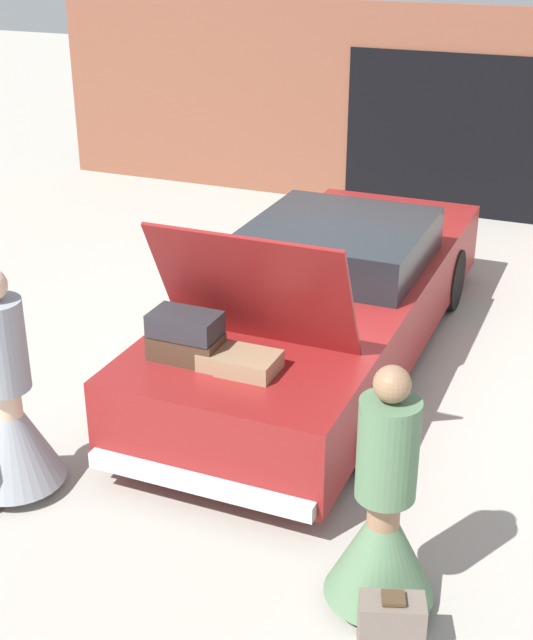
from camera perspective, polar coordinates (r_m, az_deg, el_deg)
ground_plane at (r=8.54m, az=3.77°, el=-2.41°), size 40.00×40.00×0.00m
garage_wall_back at (r=12.64m, az=11.57°, el=12.83°), size 12.00×0.14×2.80m
car at (r=8.29m, az=3.86°, el=1.25°), size 1.85×5.36×1.85m
person_left at (r=6.64m, az=-16.17°, el=-5.91°), size 0.72×0.72×1.73m
person_right at (r=5.45m, az=7.45°, el=-12.89°), size 0.68×0.68×1.63m
suitcase_beside_right_person at (r=5.40m, az=7.99°, el=-18.77°), size 0.42×0.31×0.39m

